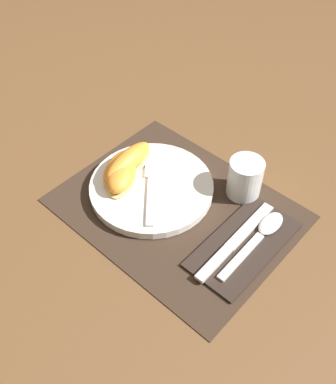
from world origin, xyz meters
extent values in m
plane|color=brown|center=(0.00, 0.00, 0.00)|extent=(3.00, 3.00, 0.00)
cube|color=#38281E|center=(0.00, 0.00, 0.00)|extent=(0.41, 0.32, 0.00)
cylinder|color=white|center=(-0.06, 0.00, 0.01)|extent=(0.23, 0.23, 0.02)
cylinder|color=silver|center=(0.07, 0.11, 0.04)|extent=(0.06, 0.06, 0.08)
cylinder|color=yellow|center=(0.07, 0.11, 0.02)|extent=(0.05, 0.05, 0.03)
cube|color=#2D231E|center=(0.14, 0.01, 0.01)|extent=(0.10, 0.21, 0.00)
cube|color=silver|center=(0.13, -0.05, 0.01)|extent=(0.02, 0.08, 0.01)
cube|color=silver|center=(0.13, 0.05, 0.01)|extent=(0.02, 0.13, 0.01)
cube|color=silver|center=(0.15, -0.01, 0.01)|extent=(0.02, 0.12, 0.01)
ellipsoid|color=silver|center=(0.15, 0.08, 0.01)|extent=(0.03, 0.06, 0.01)
cube|color=silver|center=(-0.04, -0.03, 0.02)|extent=(0.09, 0.10, 0.00)
cube|color=silver|center=(-0.10, 0.04, 0.02)|extent=(0.07, 0.07, 0.00)
ellipsoid|color=#F4DB84|center=(-0.12, 0.00, 0.02)|extent=(0.06, 0.13, 0.01)
ellipsoid|color=orange|center=(-0.12, 0.00, 0.04)|extent=(0.05, 0.13, 0.04)
ellipsoid|color=#F4DB84|center=(-0.13, -0.02, 0.02)|extent=(0.09, 0.11, 0.01)
ellipsoid|color=orange|center=(-0.13, -0.02, 0.04)|extent=(0.08, 0.11, 0.03)
ellipsoid|color=#F4DB84|center=(-0.11, -0.03, 0.02)|extent=(0.10, 0.11, 0.01)
ellipsoid|color=orange|center=(-0.11, -0.03, 0.04)|extent=(0.09, 0.11, 0.03)
camera|label=1|loc=(0.35, -0.41, 0.63)|focal=42.00mm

